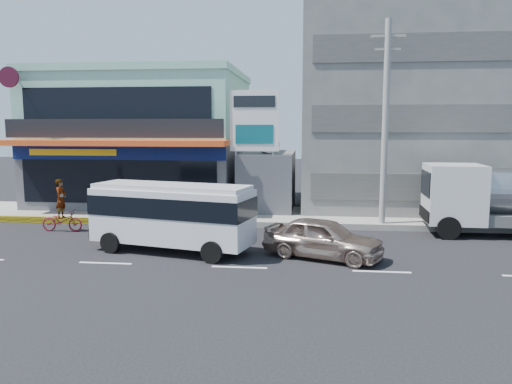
# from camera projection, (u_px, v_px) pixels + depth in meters

# --- Properties ---
(ground) EXTENTS (120.00, 120.00, 0.00)m
(ground) POSITION_uv_depth(u_px,v_px,m) (239.00, 267.00, 17.85)
(ground) COLOR black
(ground) RESTS_ON ground
(sidewalk) EXTENTS (70.00, 5.00, 0.30)m
(sidewalk) POSITION_uv_depth(u_px,v_px,m) (357.00, 218.00, 26.64)
(sidewalk) COLOR gray
(sidewalk) RESTS_ON ground
(shop_building) EXTENTS (12.40, 11.70, 8.00)m
(shop_building) POSITION_uv_depth(u_px,v_px,m) (147.00, 142.00, 31.93)
(shop_building) COLOR #48484D
(shop_building) RESTS_ON ground
(concrete_building) EXTENTS (16.00, 12.00, 14.00)m
(concrete_building) POSITION_uv_depth(u_px,v_px,m) (435.00, 94.00, 30.61)
(concrete_building) COLOR gray
(concrete_building) RESTS_ON ground
(gap_structure) EXTENTS (3.00, 6.00, 3.50)m
(gap_structure) POSITION_uv_depth(u_px,v_px,m) (268.00, 182.00, 29.44)
(gap_structure) COLOR #48484D
(gap_structure) RESTS_ON ground
(satellite_dish) EXTENTS (1.50, 1.50, 0.15)m
(satellite_dish) POSITION_uv_depth(u_px,v_px,m) (267.00, 152.00, 28.21)
(satellite_dish) COLOR slate
(satellite_dish) RESTS_ON gap_structure
(billboard) EXTENTS (2.60, 0.18, 6.90)m
(billboard) POSITION_uv_depth(u_px,v_px,m) (254.00, 128.00, 26.32)
(billboard) COLOR gray
(billboard) RESTS_ON ground
(utility_pole_near) EXTENTS (1.60, 0.30, 10.00)m
(utility_pole_near) POSITION_uv_depth(u_px,v_px,m) (385.00, 123.00, 23.81)
(utility_pole_near) COLOR #999993
(utility_pole_near) RESTS_ON ground
(minibus) EXTENTS (6.83, 3.57, 2.73)m
(minibus) POSITION_uv_depth(u_px,v_px,m) (172.00, 212.00, 19.89)
(minibus) COLOR silver
(minibus) RESTS_ON ground
(sedan) EXTENTS (4.94, 3.43, 1.56)m
(sedan) POSITION_uv_depth(u_px,v_px,m) (323.00, 238.00, 19.02)
(sedan) COLOR #BEA391
(sedan) RESTS_ON ground
(tanker_truck) EXTENTS (8.39, 2.98, 3.27)m
(tanker_truck) POSITION_uv_depth(u_px,v_px,m) (512.00, 198.00, 22.76)
(tanker_truck) COLOR silver
(tanker_truck) RESTS_ON ground
(motorcycle_rider) EXTENTS (1.99, 0.75, 2.53)m
(motorcycle_rider) POSITION_uv_depth(u_px,v_px,m) (62.00, 214.00, 23.88)
(motorcycle_rider) COLOR maroon
(motorcycle_rider) RESTS_ON ground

